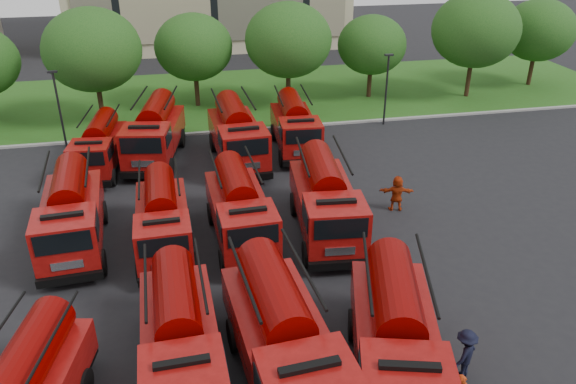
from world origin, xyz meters
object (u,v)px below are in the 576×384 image
Objects in this scene: fire_truck_5 at (163,219)px; fire_truck_7 at (325,200)px; fire_truck_10 at (237,134)px; firefighter_4 at (145,273)px; fire_truck_2 at (284,340)px; fire_truck_9 at (155,132)px; firefighter_5 at (395,210)px; fire_truck_4 at (71,213)px; fire_truck_8 at (100,146)px; fire_truck_1 at (180,338)px; fire_truck_11 at (295,125)px; fire_truck_6 at (240,209)px; firefighter_3 at (461,376)px; fire_truck_3 at (396,338)px.

fire_truck_7 reaches higher than fire_truck_5.
fire_truck_10 is (-3.07, 9.36, 0.03)m from fire_truck_7.
fire_truck_2 is at bearing 141.59° from firefighter_4.
fire_truck_9 is 4.22× the size of firefighter_5.
firefighter_4 is at bearing -118.36° from fire_truck_10.
fire_truck_4 is 4.66m from firefighter_4.
fire_truck_1 is at bearing -70.76° from fire_truck_8.
firefighter_4 is at bearing -123.24° from fire_truck_11.
fire_truck_2 reaches higher than fire_truck_9.
fire_truck_6 is at bearing -47.17° from fire_truck_8.
fire_truck_7 is at bearing -149.15° from firefighter_4.
fire_truck_2 is 1.05× the size of fire_truck_4.
fire_truck_10 is at bearing 75.36° from fire_truck_1.
fire_truck_2 is at bearing -17.56° from fire_truck_1.
fire_truck_4 reaches higher than fire_truck_8.
fire_truck_7 is (7.59, -0.13, 0.21)m from fire_truck_5.
fire_truck_8 is 0.92× the size of fire_truck_11.
fire_truck_2 is 20.29m from fire_truck_8.
fire_truck_9 is 4.24× the size of firefighter_3.
fire_truck_2 reaches higher than fire_truck_4.
firefighter_4 is (-9.28, -12.33, -1.64)m from fire_truck_11.
fire_truck_4 is at bearing 151.85° from fire_truck_3.
fire_truck_8 is 4.04× the size of firefighter_4.
fire_truck_8 is (-4.13, 17.98, -0.14)m from fire_truck_1.
fire_truck_10 is 4.17× the size of firefighter_3.
fire_truck_4 is 1.04× the size of fire_truck_11.
fire_truck_7 is at bearing -90.60° from fire_truck_11.
fire_truck_2 is 0.99× the size of fire_truck_9.
fire_truck_5 is at bearing -118.56° from fire_truck_10.
fire_truck_7 is at bearing -112.26° from firefighter_3.
fire_truck_2 reaches higher than fire_truck_3.
firefighter_4 is at bearing 28.45° from firefighter_5.
fire_truck_9 is 1.11× the size of fire_truck_11.
fire_truck_1 is 3.39m from fire_truck_2.
fire_truck_4 reaches higher than firefighter_5.
fire_truck_4 reaches higher than fire_truck_6.
fire_truck_5 reaches higher than firefighter_5.
fire_truck_5 is at bearing -125.14° from fire_truck_11.
fire_truck_6 reaches higher than firefighter_4.
firefighter_5 is at bearing -27.41° from fire_truck_9.
fire_truck_5 is 0.93× the size of fire_truck_11.
fire_truck_5 is 1.01× the size of fire_truck_8.
fire_truck_3 is at bearing -71.04° from fire_truck_6.
fire_truck_8 is at bearing 124.30° from fire_truck_6.
fire_truck_1 is 8.29m from fire_truck_5.
fire_truck_7 is 4.12× the size of firefighter_5.
fire_truck_3 reaches higher than fire_truck_6.
fire_truck_2 reaches higher than fire_truck_8.
firefighter_3 is at bearing 161.00° from firefighter_4.
fire_truck_4 is 3.98× the size of firefighter_5.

